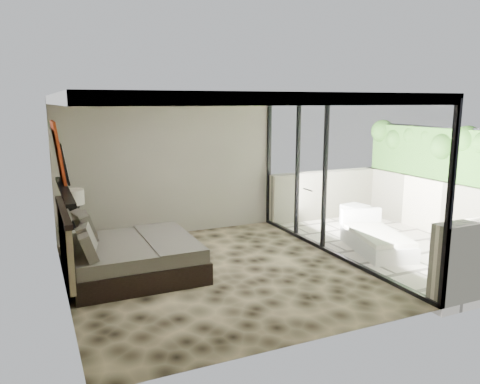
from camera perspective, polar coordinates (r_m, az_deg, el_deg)
name	(u,v)px	position (r m, az deg, el deg)	size (l,w,h in m)	color
floor	(216,272)	(7.64, -3.00, -9.76)	(5.00, 5.00, 0.00)	black
ceiling	(214,95)	(7.14, -3.23, 11.67)	(4.50, 5.00, 0.02)	silver
back_wall	(170,167)	(9.60, -8.50, 3.06)	(4.50, 0.02, 2.80)	gray
left_wall	(61,199)	(6.80, -21.01, -0.80)	(0.02, 5.00, 2.80)	gray
glass_wall	(335,177)	(8.33, 11.48, 1.76)	(0.08, 5.00, 2.80)	white
terrace_slab	(396,247)	(9.59, 18.50, -6.35)	(3.00, 5.00, 0.12)	beige
parapet_far	(450,210)	(10.39, 24.21, -1.97)	(0.30, 5.00, 1.10)	beige
foliage_hedge	(455,156)	(10.21, 24.69, 4.06)	(0.36, 4.60, 1.10)	#3E7A26
picture_ledge	(64,190)	(6.88, -20.62, 0.21)	(0.12, 2.20, 0.05)	black
bed	(127,255)	(7.60, -13.60, -7.52)	(2.02, 1.95, 1.11)	black
nightstand	(77,242)	(8.71, -19.27, -5.78)	(0.57, 0.57, 0.57)	black
table_lamp	(73,204)	(8.60, -19.64, -1.36)	(0.38, 0.38, 0.69)	black
abstract_canvas	(58,152)	(7.42, -21.31, 4.61)	(0.04, 0.90, 0.90)	#AE4E0E
framed_print	(64,163)	(7.25, -20.70, 3.32)	(0.03, 0.50, 0.60)	black
ottoman	(355,216)	(10.59, 13.84, -2.80)	(0.48, 0.48, 0.48)	silver
lounger	(376,240)	(9.01, 16.24, -5.63)	(1.19, 1.76, 0.63)	silver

